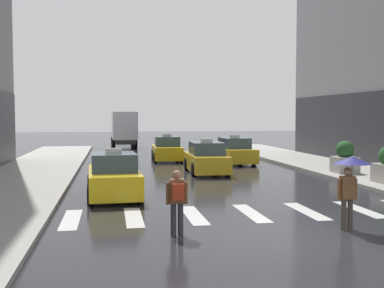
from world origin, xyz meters
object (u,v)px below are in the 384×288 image
object	(u,v)px
pedestrian_with_umbrella	(350,172)
pedestrian_with_backpack	(177,197)
planter_mid_block	(345,158)
taxi_second	(206,159)
taxi_fourth	(167,150)
taxi_lead	(114,177)
taxi_third	(234,152)
box_truck	(124,128)

from	to	relation	value
pedestrian_with_umbrella	pedestrian_with_backpack	world-z (taller)	pedestrian_with_umbrella
pedestrian_with_backpack	planter_mid_block	bearing A→B (deg)	46.71
taxi_second	planter_mid_block	distance (m)	7.01
taxi_fourth	pedestrian_with_backpack	size ratio (longest dim) A/B	2.79
pedestrian_with_umbrella	pedestrian_with_backpack	distance (m)	4.60
pedestrian_with_umbrella	planter_mid_block	xyz separation A→B (m)	(5.35, 10.61, -0.64)
taxi_second	taxi_fourth	bearing A→B (deg)	99.52
taxi_lead	taxi_second	xyz separation A→B (m)	(4.83, 6.62, 0.00)
taxi_lead	planter_mid_block	world-z (taller)	taxi_lead
taxi_third	pedestrian_with_umbrella	bearing A→B (deg)	-94.78
taxi_third	taxi_lead	bearing A→B (deg)	-123.83
taxi_fourth	planter_mid_block	xyz separation A→B (m)	(7.84, -9.66, 0.15)
pedestrian_with_umbrella	planter_mid_block	bearing A→B (deg)	63.23
taxi_fourth	taxi_lead	bearing A→B (deg)	-104.49
taxi_second	planter_mid_block	bearing A→B (deg)	-19.38
taxi_fourth	box_truck	distance (m)	14.25
pedestrian_with_backpack	planter_mid_block	xyz separation A→B (m)	(9.92, 10.54, -0.10)
taxi_third	taxi_fourth	xyz separation A→B (m)	(-3.96, 2.67, 0.00)
taxi_lead	taxi_third	xyz separation A→B (m)	(7.56, 11.28, 0.00)
taxi_fourth	pedestrian_with_backpack	xyz separation A→B (m)	(-2.08, -20.20, 0.25)
taxi_fourth	planter_mid_block	bearing A→B (deg)	-50.93
taxi_lead	planter_mid_block	xyz separation A→B (m)	(11.44, 4.29, 0.15)
taxi_second	taxi_lead	bearing A→B (deg)	-126.16
taxi_third	planter_mid_block	bearing A→B (deg)	-60.96
taxi_third	taxi_fourth	distance (m)	4.77
taxi_second	taxi_fourth	size ratio (longest dim) A/B	0.99
taxi_fourth	pedestrian_with_umbrella	world-z (taller)	pedestrian_with_umbrella
taxi_second	pedestrian_with_backpack	xyz separation A→B (m)	(-3.31, -12.86, 0.25)
planter_mid_block	taxi_lead	bearing A→B (deg)	-159.45
taxi_lead	taxi_fourth	bearing A→B (deg)	75.51
pedestrian_with_umbrella	planter_mid_block	size ratio (longest dim) A/B	1.21
taxi_lead	pedestrian_with_backpack	size ratio (longest dim) A/B	2.79
taxi_lead	taxi_second	distance (m)	8.19
pedestrian_with_umbrella	box_truck	bearing A→B (deg)	98.25
taxi_third	pedestrian_with_backpack	distance (m)	18.54
taxi_lead	pedestrian_with_backpack	bearing A→B (deg)	-76.31
taxi_fourth	box_truck	bearing A→B (deg)	100.06
taxi_lead	taxi_second	bearing A→B (deg)	53.84
taxi_lead	pedestrian_with_umbrella	world-z (taller)	pedestrian_with_umbrella
pedestrian_with_umbrella	pedestrian_with_backpack	bearing A→B (deg)	179.04
taxi_third	box_truck	xyz separation A→B (m)	(-6.44, 16.66, 1.13)
pedestrian_with_backpack	pedestrian_with_umbrella	bearing A→B (deg)	-0.96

